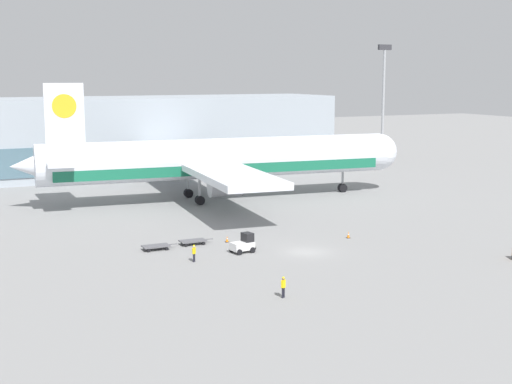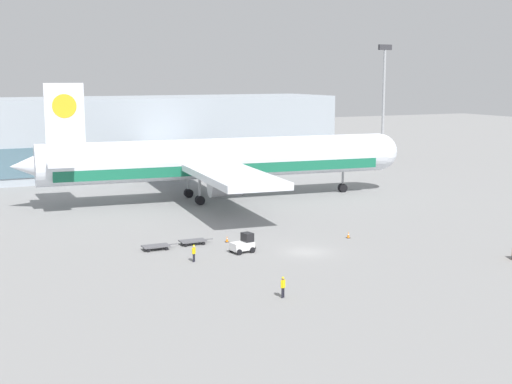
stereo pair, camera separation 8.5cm
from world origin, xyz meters
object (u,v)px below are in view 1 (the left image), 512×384
(ground_crew_far, at_px, (194,252))
(ground_crew_near, at_px, (283,285))
(airplane_main, at_px, (216,160))
(baggage_dolly_lead, at_px, (156,246))
(baggage_tug_foreground, at_px, (244,244))
(traffic_cone_near, at_px, (348,235))
(light_mast, at_px, (383,98))
(baggage_dolly_second, at_px, (193,241))
(traffic_cone_far, at_px, (227,239))

(ground_crew_far, bearing_deg, ground_crew_near, 56.17)
(airplane_main, height_order, ground_crew_near, airplane_main)
(baggage_dolly_lead, distance_m, ground_crew_near, 20.57)
(baggage_tug_foreground, xyz_separation_m, traffic_cone_near, (13.31, 0.78, -0.50))
(light_mast, height_order, baggage_dolly_second, light_mast)
(baggage_dolly_second, bearing_deg, ground_crew_near, -88.79)
(traffic_cone_far, bearing_deg, baggage_dolly_lead, 179.78)
(airplane_main, height_order, ground_crew_far, airplane_main)
(traffic_cone_near, height_order, traffic_cone_far, traffic_cone_near)
(ground_crew_near, height_order, ground_crew_far, ground_crew_near)
(baggage_dolly_second, height_order, ground_crew_far, ground_crew_far)
(baggage_tug_foreground, distance_m, ground_crew_far, 6.12)
(airplane_main, height_order, traffic_cone_near, airplane_main)
(baggage_dolly_lead, bearing_deg, traffic_cone_far, 0.91)
(baggage_tug_foreground, bearing_deg, baggage_dolly_second, 114.16)
(baggage_tug_foreground, bearing_deg, baggage_dolly_lead, 139.29)
(baggage_tug_foreground, xyz_separation_m, ground_crew_far, (-5.97, -1.34, 0.13))
(baggage_dolly_lead, xyz_separation_m, traffic_cone_near, (21.11, -4.16, -0.02))
(airplane_main, bearing_deg, baggage_tug_foreground, -101.56)
(airplane_main, bearing_deg, light_mast, 27.95)
(ground_crew_near, bearing_deg, baggage_dolly_second, 62.64)
(baggage_dolly_second, bearing_deg, light_mast, 38.35)
(airplane_main, xyz_separation_m, baggage_dolly_lead, (-17.37, -25.21, -5.45))
(ground_crew_far, relative_size, traffic_cone_far, 2.53)
(baggage_tug_foreground, relative_size, ground_crew_far, 1.53)
(ground_crew_near, bearing_deg, traffic_cone_far, 52.03)
(baggage_tug_foreground, bearing_deg, traffic_cone_far, 78.44)
(airplane_main, bearing_deg, traffic_cone_near, -76.70)
(baggage_dolly_second, xyz_separation_m, ground_crew_far, (-2.48, -6.80, 0.62))
(baggage_dolly_lead, relative_size, ground_crew_near, 2.07)
(baggage_dolly_second, relative_size, ground_crew_near, 2.07)
(light_mast, relative_size, baggage_tug_foreground, 9.00)
(traffic_cone_near, bearing_deg, baggage_dolly_second, 164.42)
(ground_crew_far, bearing_deg, traffic_cone_near, 142.12)
(baggage_tug_foreground, distance_m, traffic_cone_near, 13.34)
(ground_crew_far, height_order, traffic_cone_far, ground_crew_far)
(light_mast, bearing_deg, baggage_dolly_second, -142.77)
(traffic_cone_near, relative_size, traffic_cone_far, 1.11)
(ground_crew_near, height_order, traffic_cone_far, ground_crew_near)
(baggage_tug_foreground, bearing_deg, light_mast, 34.19)
(airplane_main, distance_m, traffic_cone_near, 30.11)
(baggage_dolly_second, height_order, traffic_cone_near, traffic_cone_near)
(baggage_dolly_second, distance_m, traffic_cone_near, 17.43)
(baggage_dolly_lead, distance_m, ground_crew_far, 6.57)
(light_mast, bearing_deg, airplane_main, -158.08)
(light_mast, distance_m, baggage_dolly_second, 69.60)
(baggage_dolly_lead, relative_size, baggage_dolly_second, 1.00)
(ground_crew_far, bearing_deg, light_mast, 176.09)
(baggage_tug_foreground, distance_m, traffic_cone_far, 4.94)
(baggage_dolly_second, bearing_deg, traffic_cone_near, -14.45)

